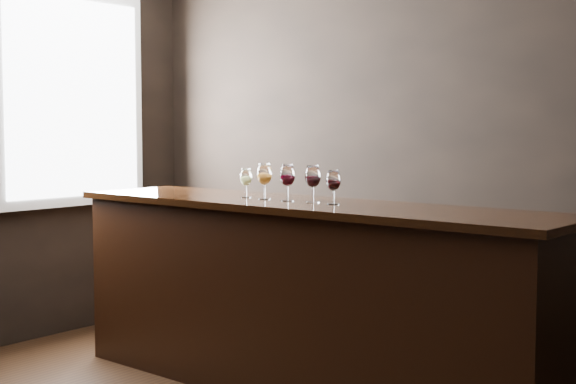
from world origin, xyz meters
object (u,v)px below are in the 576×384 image
Objects in this scene: glass_red_a at (287,176)px; glass_red_c at (333,181)px; bar_counter at (303,302)px; glass_white at (246,178)px; back_bar_shelf at (333,281)px; glass_red_b at (313,177)px; glass_amber at (264,175)px.

glass_red_c is (0.34, -0.02, -0.01)m from glass_red_a.
glass_red_c reaches higher than bar_counter.
glass_white is at bearing 175.37° from glass_red_a.
glass_red_a is (0.32, -0.90, 0.78)m from back_bar_shelf.
glass_red_b reaches higher than back_bar_shelf.
back_bar_shelf is at bearing 109.58° from glass_red_a.
glass_red_c is (0.52, -0.02, -0.01)m from glass_amber.
glass_red_a is at bearing -170.97° from bar_counter.
glass_red_c is at bearing -6.25° from bar_counter.
back_bar_shelf is at bearing 88.47° from glass_white.
glass_red_a is at bearing -1.28° from glass_amber.
glass_red_b is at bearing 170.40° from glass_red_c.
glass_red_a is 0.34m from glass_red_c.
glass_red_a is 1.11× the size of glass_red_c.
glass_red_a is at bearing -70.42° from back_bar_shelf.
glass_amber is at bearing 178.72° from glass_red_a.
bar_counter is 14.40× the size of glass_red_a.
glass_amber is 0.18m from glass_red_a.
glass_red_b reaches higher than glass_white.
glass_amber is (0.14, -0.90, 0.78)m from back_bar_shelf.
glass_white is 0.83× the size of glass_red_b.
glass_red_b is (0.18, 0.01, -0.00)m from glass_red_a.
glass_amber is at bearing -80.94° from back_bar_shelf.
glass_amber is (-0.28, -0.01, 0.72)m from bar_counter.
back_bar_shelf is at bearing 119.08° from glass_red_b.
glass_white is 0.52m from glass_red_b.
bar_counter reaches higher than back_bar_shelf.
glass_amber reaches higher than glass_red_c.
glass_red_a is at bearing 176.96° from glass_red_c.
bar_counter is at bearing -64.53° from back_bar_shelf.
bar_counter is at bearing 176.68° from glass_red_b.
glass_amber and glass_red_a have the same top height.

